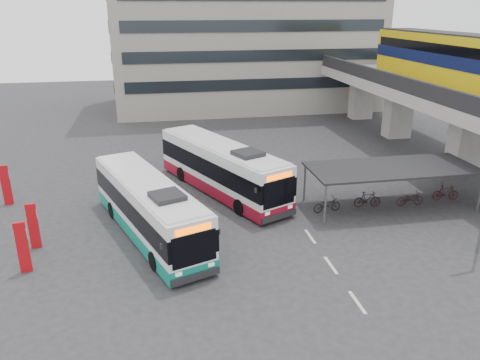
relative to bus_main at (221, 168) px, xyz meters
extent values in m
plane|color=#28282B|center=(1.15, -7.33, -1.62)|extent=(120.00, 120.00, 0.00)
cube|color=gray|center=(18.15, 0.67, 0.68)|extent=(2.20, 1.60, 4.60)
cube|color=gray|center=(18.15, 10.67, 0.68)|extent=(2.20, 1.60, 4.60)
cube|color=gray|center=(18.15, 18.67, 0.68)|extent=(2.20, 1.60, 4.60)
cube|color=gray|center=(18.15, 4.67, 3.43)|extent=(8.00, 32.00, 0.90)
cube|color=black|center=(14.40, 4.67, 4.43)|extent=(0.35, 32.00, 1.10)
cube|color=gold|center=(18.15, 3.04, 5.98)|extent=(2.90, 20.00, 3.90)
cube|color=#0A1137|center=(18.15, 3.04, 6.18)|extent=(2.98, 20.02, 0.90)
cube|color=black|center=(18.15, 3.04, 6.98)|extent=(2.96, 19.20, 0.70)
cube|color=black|center=(18.15, 3.04, 7.93)|extent=(2.70, 19.60, 0.25)
cylinder|color=#595B60|center=(4.85, -2.53, -0.42)|extent=(0.12, 0.12, 2.40)
cylinder|color=#595B60|center=(14.45, -2.53, -0.42)|extent=(0.12, 0.12, 2.40)
cylinder|color=#595B60|center=(4.85, -6.13, -0.42)|extent=(0.12, 0.12, 2.40)
cylinder|color=#595B60|center=(14.45, -6.13, -0.42)|extent=(0.12, 0.12, 2.40)
cube|color=black|center=(9.65, -4.33, 0.86)|extent=(10.00, 4.00, 0.12)
imported|color=black|center=(5.65, -4.33, -1.17)|extent=(1.71, 0.60, 0.90)
imported|color=black|center=(8.31, -4.33, -1.12)|extent=(1.66, 0.47, 1.00)
imported|color=black|center=(10.98, -4.33, -1.17)|extent=(1.71, 0.60, 0.90)
imported|color=black|center=(13.65, -4.33, -1.12)|extent=(1.66, 0.47, 1.00)
cube|color=beige|center=(3.65, -13.33, -1.61)|extent=(0.15, 1.60, 0.01)
cube|color=beige|center=(3.65, -10.33, -1.61)|extent=(0.15, 1.60, 0.01)
cube|color=beige|center=(3.65, -7.33, -1.61)|extent=(0.15, 1.60, 0.01)
cube|color=white|center=(-0.01, 0.02, 0.17)|extent=(7.13, 11.74, 2.69)
cube|color=maroon|center=(-0.01, 0.02, -1.08)|extent=(7.18, 11.79, 0.73)
cube|color=black|center=(-0.01, 0.02, 0.29)|extent=(7.19, 11.78, 1.13)
cube|color=#FF5500|center=(2.42, -5.34, 1.17)|extent=(1.63, 0.79, 0.29)
cube|color=black|center=(1.21, -2.66, 1.73)|extent=(2.01, 2.05, 0.27)
cylinder|color=black|center=(0.48, -3.89, -1.13)|extent=(0.67, 1.01, 0.98)
cylinder|color=black|center=(-0.30, 3.50, -1.13)|extent=(0.67, 1.01, 0.98)
cube|color=white|center=(-4.71, -5.43, 0.08)|extent=(6.04, 11.32, 2.56)
cube|color=#0C7262|center=(-4.71, -5.43, -1.11)|extent=(6.09, 11.38, 0.70)
cube|color=black|center=(-4.71, -5.43, 0.20)|extent=(6.11, 11.36, 1.07)
cube|color=#FF5500|center=(-2.80, -10.69, 1.04)|extent=(1.59, 0.64, 0.28)
cube|color=black|center=(-3.75, -8.06, 1.57)|extent=(1.85, 1.89, 0.26)
cylinder|color=black|center=(-4.53, -9.17, -1.15)|extent=(0.58, 0.97, 0.93)
cylinder|color=black|center=(-4.73, -2.11, -1.15)|extent=(0.58, 0.97, 0.93)
imported|color=black|center=(0.78, -3.87, -0.66)|extent=(0.75, 0.84, 1.92)
cube|color=#AE0A11|center=(-10.36, -8.22, -0.37)|extent=(0.52, 0.23, 2.50)
cube|color=white|center=(-10.36, -8.22, 0.28)|extent=(0.54, 0.13, 0.50)
cube|color=#AE0A11|center=(-10.40, -5.88, -0.41)|extent=(0.49, 0.17, 2.41)
cube|color=white|center=(-10.40, -5.88, 0.21)|extent=(0.52, 0.07, 0.48)
cube|color=#AE0A11|center=(-13.25, 0.29, -0.35)|extent=(0.52, 0.21, 2.54)
cube|color=white|center=(-13.25, 0.29, 0.31)|extent=(0.55, 0.10, 0.51)
camera|label=1|loc=(-4.18, -28.49, 9.87)|focal=35.00mm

